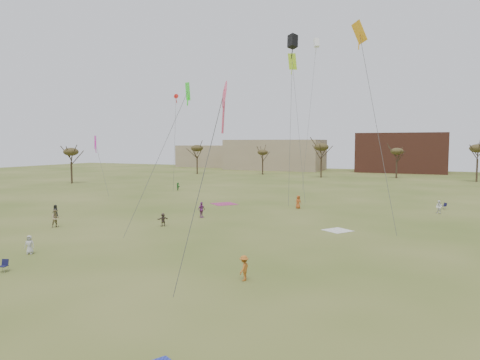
% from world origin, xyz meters
% --- Properties ---
extents(ground, '(260.00, 260.00, 0.00)m').
position_xyz_m(ground, '(0.00, 0.00, 0.00)').
color(ground, '#3E5319').
rests_on(ground, ground).
extents(flyer_near_left, '(0.89, 0.79, 1.53)m').
position_xyz_m(flyer_near_left, '(-12.73, -1.34, 0.76)').
color(flyer_near_left, '#BBBBBB').
rests_on(flyer_near_left, ground).
extents(spectator_fore_b, '(1.10, 1.18, 1.93)m').
position_xyz_m(spectator_fore_b, '(-19.95, 8.08, 0.97)').
color(spectator_fore_b, tan).
rests_on(spectator_fore_b, ground).
extents(spectator_fore_c, '(1.01, 1.37, 1.44)m').
position_xyz_m(spectator_fore_c, '(-9.94, 13.53, 0.72)').
color(spectator_fore_c, brown).
rests_on(spectator_fore_c, ground).
extents(flyer_mid_a, '(0.79, 0.57, 1.50)m').
position_xyz_m(flyer_mid_a, '(-25.43, 13.13, 0.75)').
color(flyer_mid_a, black).
rests_on(flyer_mid_a, ground).
extents(flyer_mid_b, '(0.67, 1.11, 1.68)m').
position_xyz_m(flyer_mid_b, '(6.07, -0.47, 0.84)').
color(flyer_mid_b, '#B46221').
rests_on(flyer_mid_b, ground).
extents(spectator_mid_d, '(0.73, 1.20, 1.90)m').
position_xyz_m(spectator_mid_d, '(-8.95, 20.17, 0.95)').
color(spectator_mid_d, '#8A3988').
rests_on(spectator_mid_d, ground).
extents(spectator_mid_e, '(1.02, 0.95, 1.67)m').
position_xyz_m(spectator_mid_e, '(17.12, 35.72, 0.83)').
color(spectator_mid_e, white).
rests_on(spectator_mid_e, ground).
extents(flyer_far_a, '(1.33, 1.15, 1.45)m').
position_xyz_m(flyer_far_a, '(-28.64, 45.63, 0.73)').
color(flyer_far_a, '#297D31').
rests_on(flyer_far_a, ground).
extents(flyer_far_b, '(1.01, 1.04, 1.79)m').
position_xyz_m(flyer_far_b, '(-0.60, 32.41, 0.90)').
color(flyer_far_b, '#BC5420').
rests_on(flyer_far_b, ground).
extents(blanket_cream, '(3.36, 3.36, 0.03)m').
position_xyz_m(blanket_cream, '(7.87, 19.02, 0.00)').
color(blanket_cream, white).
rests_on(blanket_cream, ground).
extents(blanket_plum, '(4.63, 4.63, 0.03)m').
position_xyz_m(blanket_plum, '(-11.95, 32.14, 0.00)').
color(blanket_plum, '#A33267').
rests_on(blanket_plum, ground).
extents(camp_chair_left, '(0.64, 0.67, 0.87)m').
position_xyz_m(camp_chair_left, '(-10.08, -5.77, 0.26)').
color(camp_chair_left, '#15163A').
rests_on(camp_chair_left, ground).
extents(camp_chair_right, '(0.74, 0.74, 0.87)m').
position_xyz_m(camp_chair_right, '(17.68, 40.18, 0.26)').
color(camp_chair_right, '#141335').
rests_on(camp_chair_right, ground).
extents(kites_aloft, '(61.61, 60.43, 26.54)m').
position_xyz_m(kites_aloft, '(-0.70, 31.12, 20.37)').
color(kites_aloft, red).
rests_on(kites_aloft, ground).
extents(tree_line, '(117.44, 49.32, 8.91)m').
position_xyz_m(tree_line, '(-2.85, 79.12, 7.09)').
color(tree_line, '#3A2B1E').
rests_on(tree_line, ground).
extents(building_tan, '(32.00, 14.00, 10.00)m').
position_xyz_m(building_tan, '(-35.00, 115.00, 5.00)').
color(building_tan, '#937F60').
rests_on(building_tan, ground).
extents(building_brick, '(26.00, 16.00, 12.00)m').
position_xyz_m(building_brick, '(5.00, 120.00, 6.00)').
color(building_brick, brown).
rests_on(building_brick, ground).
extents(building_tan_west, '(20.00, 12.00, 8.00)m').
position_xyz_m(building_tan_west, '(-65.00, 122.00, 4.00)').
color(building_tan_west, '#937F60').
rests_on(building_tan_west, ground).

